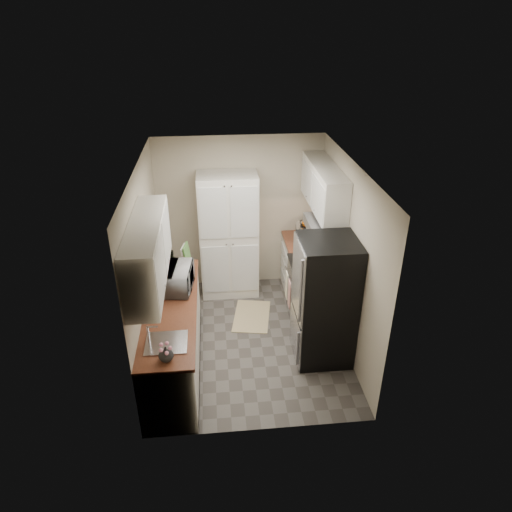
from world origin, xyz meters
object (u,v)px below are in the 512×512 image
(microwave, at_px, (177,278))
(toaster_oven, at_px, (307,233))
(wine_bottle, at_px, (171,257))
(pantry_cabinet, at_px, (229,236))
(refrigerator, at_px, (325,301))
(electric_range, at_px, (313,292))

(microwave, height_order, toaster_oven, microwave)
(microwave, bearing_deg, wine_bottle, 16.68)
(pantry_cabinet, bearing_deg, wine_bottle, -137.92)
(wine_bottle, height_order, toaster_oven, wine_bottle)
(pantry_cabinet, relative_size, wine_bottle, 6.53)
(refrigerator, distance_m, microwave, 1.91)
(electric_range, height_order, toaster_oven, toaster_oven)
(toaster_oven, bearing_deg, refrigerator, -82.95)
(pantry_cabinet, distance_m, electric_range, 1.58)
(microwave, xyz_separation_m, wine_bottle, (-0.11, 0.60, -0.00))
(wine_bottle, bearing_deg, refrigerator, -26.07)
(microwave, height_order, wine_bottle, microwave)
(electric_range, distance_m, toaster_oven, 0.99)
(microwave, bearing_deg, electric_range, -71.36)
(pantry_cabinet, relative_size, toaster_oven, 4.74)
(pantry_cabinet, distance_m, wine_bottle, 1.13)
(pantry_cabinet, distance_m, microwave, 1.54)
(electric_range, relative_size, refrigerator, 0.66)
(electric_range, relative_size, microwave, 2.02)
(microwave, xyz_separation_m, toaster_oven, (1.94, 1.24, -0.03))
(electric_range, bearing_deg, toaster_oven, 87.38)
(electric_range, bearing_deg, wine_bottle, 175.23)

